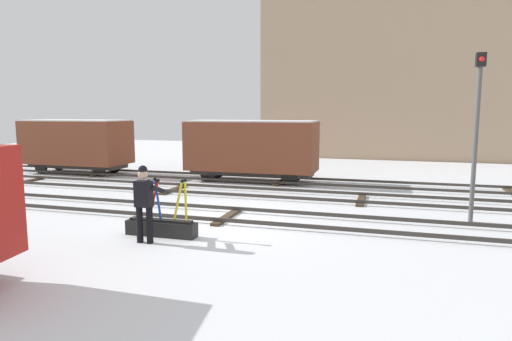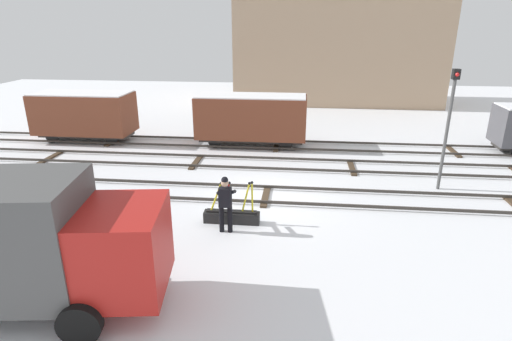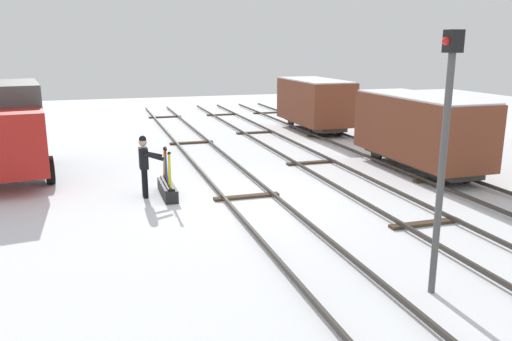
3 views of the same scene
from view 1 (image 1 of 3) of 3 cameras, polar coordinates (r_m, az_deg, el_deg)
name	(u,v)px [view 1 (image 1 of 3)]	position (r m, az deg, el deg)	size (l,w,h in m)	color
ground_plane	(227,218)	(12.73, -3.75, -6.14)	(60.00, 60.00, 0.00)	white
track_main_line	(227,214)	(12.71, -3.76, -5.67)	(44.00, 1.94, 0.18)	#38332D
track_siding_near	(261,193)	(16.01, 0.69, -2.88)	(44.00, 1.94, 0.18)	#38332D
track_siding_far	(281,180)	(18.92, 3.24, -1.26)	(44.00, 1.94, 0.18)	#38332D
switch_lever_frame	(162,226)	(11.14, -12.06, -6.96)	(1.80, 0.38, 1.45)	black
rail_worker	(144,199)	(10.50, -14.17, -3.59)	(0.53, 0.68, 1.81)	black
signal_post	(477,122)	(13.30, 26.55, 5.57)	(0.24, 0.32, 4.56)	#4C4C4C
apartment_building	(384,77)	(31.94, 16.10, 11.49)	(15.92, 6.48, 10.68)	tan
freight_car_near_switch	(251,147)	(19.10, -0.59, 3.04)	(5.57, 2.03, 2.64)	#2D2B28
freight_car_far_end	(77,143)	(23.38, -22.10, 3.30)	(5.08, 2.25, 2.62)	#2D2B28
perched_bird_roof_right	(376,2)	(34.82, 15.23, 20.16)	(0.15, 0.28, 0.13)	#333338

